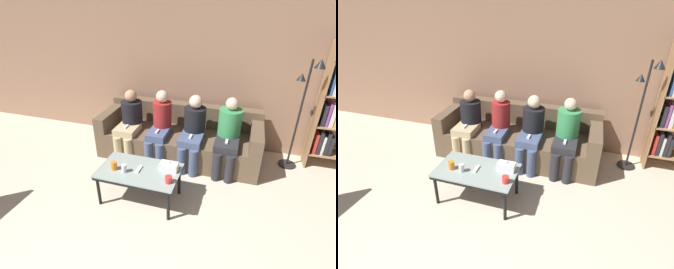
{
  "view_description": "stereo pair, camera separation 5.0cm",
  "coord_description": "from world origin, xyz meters",
  "views": [
    {
      "loc": [
        0.94,
        -0.58,
        2.37
      ],
      "look_at": [
        0.0,
        2.46,
        0.68
      ],
      "focal_mm": 28.0,
      "sensor_mm": 36.0,
      "label": 1
    },
    {
      "loc": [
        0.99,
        -0.56,
        2.37
      ],
      "look_at": [
        0.0,
        2.46,
        0.68
      ],
      "focal_mm": 28.0,
      "sensor_mm": 36.0,
      "label": 2
    }
  ],
  "objects": [
    {
      "name": "standing_lamp",
      "position": [
        1.74,
        3.27,
        1.02
      ],
      "size": [
        0.31,
        0.26,
        1.66
      ],
      "color": "black",
      "rests_on": "ground_plane"
    },
    {
      "name": "coffee_table",
      "position": [
        -0.19,
        1.86,
        0.41
      ],
      "size": [
        1.01,
        0.6,
        0.46
      ],
      "color": "#8C9E99",
      "rests_on": "ground_plane"
    },
    {
      "name": "seated_person_mid_left",
      "position": [
        -0.26,
        2.88,
        0.59
      ],
      "size": [
        0.31,
        0.63,
        1.12
      ],
      "color": "#47567A",
      "rests_on": "ground_plane"
    },
    {
      "name": "cup_far_center",
      "position": [
        -0.35,
        1.77,
        0.51
      ],
      "size": [
        0.07,
        0.07,
        0.1
      ],
      "color": "silver",
      "rests_on": "coffee_table"
    },
    {
      "name": "seated_person_right_end",
      "position": [
        0.78,
        2.89,
        0.6
      ],
      "size": [
        0.34,
        0.66,
        1.11
      ],
      "color": "#28282D",
      "rests_on": "ground_plane"
    },
    {
      "name": "seated_person_left_end",
      "position": [
        -0.78,
        2.89,
        0.58
      ],
      "size": [
        0.34,
        0.64,
        1.07
      ],
      "color": "tan",
      "rests_on": "ground_plane"
    },
    {
      "name": "tissue_box",
      "position": [
        0.16,
        1.97,
        0.51
      ],
      "size": [
        0.22,
        0.12,
        0.13
      ],
      "color": "white",
      "rests_on": "coffee_table"
    },
    {
      "name": "cup_near_right",
      "position": [
        0.23,
        1.73,
        0.5
      ],
      "size": [
        0.08,
        0.08,
        0.09
      ],
      "color": "red",
      "rests_on": "coffee_table"
    },
    {
      "name": "game_remote",
      "position": [
        -0.19,
        1.86,
        0.47
      ],
      "size": [
        0.04,
        0.15,
        0.02
      ],
      "color": "white",
      "rests_on": "coffee_table"
    },
    {
      "name": "cup_near_left",
      "position": [
        -0.49,
        1.78,
        0.51
      ],
      "size": [
        0.08,
        0.08,
        0.11
      ],
      "color": "orange",
      "rests_on": "coffee_table"
    },
    {
      "name": "wall_back",
      "position": [
        0.0,
        3.64,
        1.3
      ],
      "size": [
        12.0,
        0.06,
        2.6
      ],
      "color": "#9E755B",
      "rests_on": "ground_plane"
    },
    {
      "name": "couch",
      "position": [
        0.0,
        3.1,
        0.29
      ],
      "size": [
        2.54,
        0.93,
        0.79
      ],
      "color": "brown",
      "rests_on": "ground_plane"
    },
    {
      "name": "seated_person_mid_right",
      "position": [
        0.26,
        2.89,
        0.59
      ],
      "size": [
        0.33,
        0.67,
        1.09
      ],
      "color": "#47567A",
      "rests_on": "ground_plane"
    }
  ]
}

